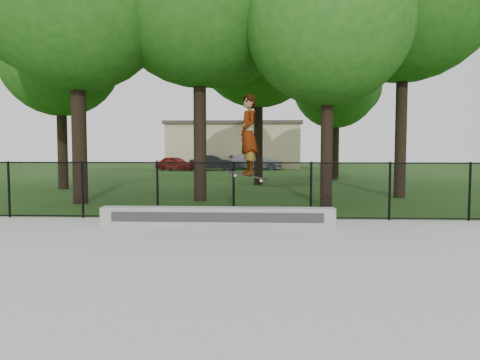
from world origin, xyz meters
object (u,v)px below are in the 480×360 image
(car_b, at_px, (213,163))
(car_c, at_px, (255,162))
(skater_airborne, at_px, (248,136))
(grind_ledge, at_px, (217,217))
(car_a, at_px, (175,163))

(car_b, distance_m, car_c, 3.86)
(car_b, distance_m, skater_airborne, 28.53)
(grind_ledge, xyz_separation_m, car_b, (-3.17, 28.16, 0.35))
(car_a, distance_m, car_c, 6.92)
(car_a, bearing_deg, car_c, -48.12)
(skater_airborne, bearing_deg, car_a, 104.11)
(car_a, bearing_deg, grind_ledge, -142.44)
(car_b, xyz_separation_m, car_c, (3.55, 1.51, 0.04))
(car_b, bearing_deg, grind_ledge, -177.21)
(skater_airborne, bearing_deg, car_b, 97.87)
(car_c, distance_m, skater_airborne, 29.77)
(car_a, bearing_deg, skater_airborne, -141.04)
(skater_airborne, bearing_deg, grind_ledge, 175.31)
(car_c, height_order, skater_airborne, skater_airborne)
(car_b, xyz_separation_m, skater_airborne, (3.90, -28.22, 1.56))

